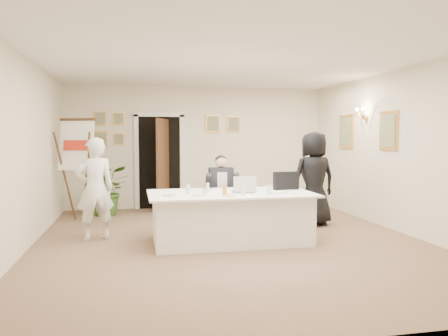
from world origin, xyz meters
name	(u,v)px	position (x,y,z in m)	size (l,w,h in m)	color
floor	(230,241)	(0.00, 0.00, 0.00)	(7.00, 7.00, 0.00)	brown
ceiling	(230,61)	(0.00, 0.00, 2.80)	(6.00, 7.00, 0.02)	white
wall_back	(198,147)	(0.00, 3.50, 1.40)	(6.00, 0.10, 2.80)	beige
wall_front	(327,167)	(0.00, -3.50, 1.40)	(6.00, 0.10, 2.80)	beige
wall_left	(24,154)	(-3.00, 0.00, 1.40)	(0.10, 7.00, 2.80)	beige
wall_right	(403,151)	(3.00, 0.00, 1.40)	(0.10, 7.00, 2.80)	beige
doorway	(161,163)	(-0.88, 3.32, 1.04)	(1.14, 0.86, 2.20)	black
pictures_back_wall	(164,128)	(-0.80, 3.47, 1.85)	(3.40, 0.06, 0.80)	#E4A74D
pictures_right_wall	(365,131)	(2.97, 1.20, 1.75)	(0.06, 2.20, 0.80)	#E4A74D
wall_sconce	(362,113)	(2.90, 1.20, 2.10)	(0.20, 0.30, 0.24)	#C3833E
conference_table	(231,217)	(0.00, -0.07, 0.39)	(2.53, 1.36, 0.78)	white
seated_man	(221,192)	(0.04, 0.89, 0.67)	(0.57, 0.61, 1.33)	black
flip_chart	(80,175)	(-2.51, 2.20, 0.90)	(0.70, 0.54, 1.96)	#3D1F13
standing_man	(95,189)	(-2.08, 0.50, 0.81)	(0.59, 0.39, 1.63)	white
standing_woman	(314,179)	(1.78, 0.90, 0.87)	(0.85, 0.55, 1.74)	black
potted_palm	(107,190)	(-2.04, 2.78, 0.52)	(0.94, 0.82, 1.05)	#325E1F
laptop	(243,183)	(0.20, -0.06, 0.91)	(0.35, 0.37, 0.28)	#B7BABC
laptop_bag	(286,181)	(0.97, 0.13, 0.92)	(0.42, 0.12, 0.29)	black
paper_stack	(277,192)	(0.68, -0.29, 0.79)	(0.27, 0.19, 0.03)	white
plate_left	(169,196)	(-0.97, -0.29, 0.78)	(0.20, 0.20, 0.01)	white
plate_mid	(199,196)	(-0.55, -0.38, 0.78)	(0.23, 0.23, 0.01)	white
plate_near	(230,196)	(-0.12, -0.51, 0.78)	(0.20, 0.20, 0.01)	white
glass_a	(188,189)	(-0.67, -0.10, 0.84)	(0.07, 0.07, 0.14)	silver
glass_b	(243,190)	(0.12, -0.40, 0.84)	(0.06, 0.06, 0.14)	silver
glass_c	(269,189)	(0.53, -0.34, 0.84)	(0.06, 0.06, 0.14)	silver
glass_d	(208,187)	(-0.34, 0.12, 0.84)	(0.06, 0.06, 0.14)	silver
oj_glass	(225,191)	(-0.17, -0.39, 0.84)	(0.07, 0.07, 0.13)	orange
steel_jug	(205,191)	(-0.43, -0.18, 0.83)	(0.08, 0.08, 0.11)	silver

